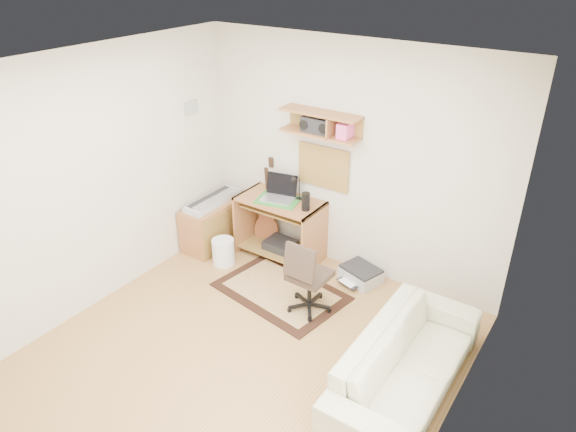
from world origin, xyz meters
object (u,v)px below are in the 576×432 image
Objects in this scene: desk at (280,228)px; sofa at (407,354)px; cabinet at (215,223)px; printer at (361,274)px; task_chair at (310,275)px.

desk reaches higher than sofa.
cabinet is at bearing 71.99° from sofa.
cabinet is 2.13× the size of printer.
task_chair reaches higher than cabinet.
task_chair reaches higher than desk.
sofa reaches higher than cabinet.
desk reaches higher than cabinet.
cabinet is 0.48× the size of sofa.
printer is at bearing 77.08° from task_chair.
printer is (1.92, 0.26, -0.19)m from cabinet.
printer is 1.63m from sofa.
printer is at bearing 40.28° from sofa.
task_chair is 0.94× the size of cabinet.
printer is 0.23× the size of sofa.
sofa reaches higher than printer.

